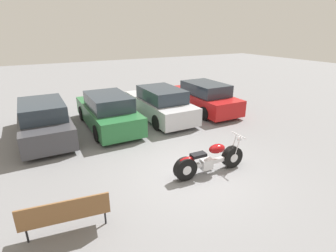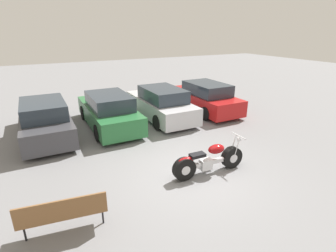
{
  "view_description": "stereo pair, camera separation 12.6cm",
  "coord_description": "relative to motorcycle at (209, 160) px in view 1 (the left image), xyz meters",
  "views": [
    {
      "loc": [
        -3.84,
        -5.52,
        3.96
      ],
      "look_at": [
        0.12,
        1.86,
        0.85
      ],
      "focal_mm": 28.0,
      "sensor_mm": 36.0,
      "label": 1
    },
    {
      "loc": [
        -3.73,
        -5.58,
        3.96
      ],
      "look_at": [
        0.12,
        1.86,
        0.85
      ],
      "focal_mm": 28.0,
      "sensor_mm": 36.0,
      "label": 2
    }
  ],
  "objects": [
    {
      "name": "parked_car_dark_grey",
      "position": [
        -3.94,
        5.21,
        0.27
      ],
      "size": [
        1.8,
        4.54,
        1.46
      ],
      "color": "#3D3D42",
      "rests_on": "ground_plane"
    },
    {
      "name": "motorcycle",
      "position": [
        0.0,
        0.0,
        0.0
      ],
      "size": [
        2.3,
        0.62,
        1.02
      ],
      "color": "black",
      "rests_on": "ground_plane"
    },
    {
      "name": "parked_car_silver",
      "position": [
        1.02,
        5.21,
        0.27
      ],
      "size": [
        1.8,
        4.54,
        1.46
      ],
      "color": "#BCBCC1",
      "rests_on": "ground_plane"
    },
    {
      "name": "ground_plane",
      "position": [
        -0.38,
        0.16,
        -0.41
      ],
      "size": [
        60.0,
        60.0,
        0.0
      ],
      "primitive_type": "plane",
      "color": "slate"
    },
    {
      "name": "parked_car_green",
      "position": [
        -1.46,
        5.16,
        0.27
      ],
      "size": [
        1.8,
        4.54,
        1.46
      ],
      "color": "#286B38",
      "rests_on": "ground_plane"
    },
    {
      "name": "parked_car_red",
      "position": [
        3.5,
        5.27,
        0.27
      ],
      "size": [
        1.8,
        4.54,
        1.46
      ],
      "color": "red",
      "rests_on": "ground_plane"
    },
    {
      "name": "park_bench",
      "position": [
        -4.0,
        -0.66,
        0.13
      ],
      "size": [
        1.75,
        0.62,
        0.89
      ],
      "color": "brown",
      "rests_on": "ground_plane"
    }
  ]
}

